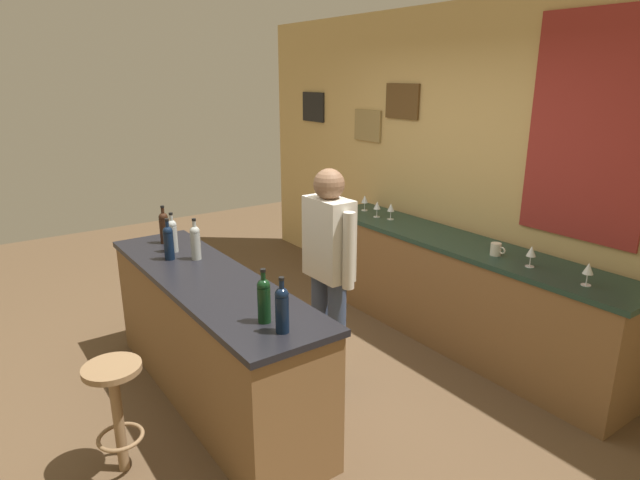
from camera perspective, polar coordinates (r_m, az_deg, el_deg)
ground_plane at (r=4.21m, az=-6.02°, el=-14.51°), size 10.00×10.00×0.00m
back_wall at (r=4.94m, az=14.64°, el=7.44°), size 6.00×0.09×2.80m
bar_counter at (r=3.83m, az=-11.53°, el=-10.25°), size 2.33×0.60×0.92m
side_counter at (r=4.68m, az=14.28°, el=-5.37°), size 2.99×0.56×0.90m
bartender at (r=3.70m, az=0.92°, el=-2.85°), size 0.52×0.21×1.62m
bar_stool at (r=3.33m, az=-20.92°, el=-15.68°), size 0.32×0.32×0.68m
wine_bottle_a at (r=4.41m, az=-16.29°, el=1.38°), size 0.07×0.07×0.31m
wine_bottle_b at (r=4.17m, az=-15.45°, el=0.57°), size 0.07×0.07×0.31m
wine_bottle_c at (r=4.01m, az=-15.83°, el=-0.15°), size 0.07×0.07×0.31m
wine_bottle_d at (r=3.96m, az=-13.14°, el=-0.14°), size 0.07×0.07×0.31m
wine_bottle_e at (r=2.90m, az=-6.00°, el=-6.24°), size 0.07×0.07×0.31m
wine_bottle_f at (r=2.78m, az=-4.06°, el=-7.24°), size 0.07×0.07×0.31m
wine_glass_a at (r=5.38m, az=4.78°, el=4.29°), size 0.07×0.07×0.16m
wine_glass_b at (r=5.14m, az=6.10°, el=3.64°), size 0.07×0.07×0.16m
wine_glass_c at (r=5.07m, az=7.56°, el=3.39°), size 0.07×0.07×0.16m
wine_glass_d at (r=4.05m, az=21.59°, el=-1.20°), size 0.07×0.07×0.16m
wine_glass_e at (r=3.85m, az=26.68°, el=-2.82°), size 0.07×0.07×0.16m
coffee_mug at (r=4.24m, az=18.25°, el=-0.94°), size 0.13×0.08×0.09m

